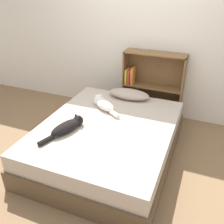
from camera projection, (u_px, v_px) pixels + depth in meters
ground_plane at (108, 155)px, 3.25m from camera, size 8.00×8.00×0.00m
wall_back at (143, 36)px, 3.78m from camera, size 8.00×0.06×2.50m
bed at (108, 140)px, 3.14m from camera, size 1.59×1.97×0.46m
pillow at (129, 94)px, 3.66m from camera, size 0.61×0.29×0.13m
cat_light at (103, 104)px, 3.39m from camera, size 0.49×0.39×0.16m
cat_dark at (68, 126)px, 2.89m from camera, size 0.29×0.61×0.15m
bookshelf at (151, 84)px, 3.95m from camera, size 0.93×0.26×1.06m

